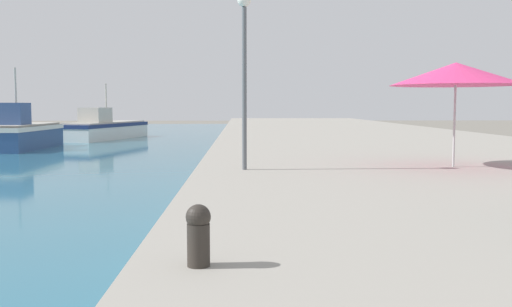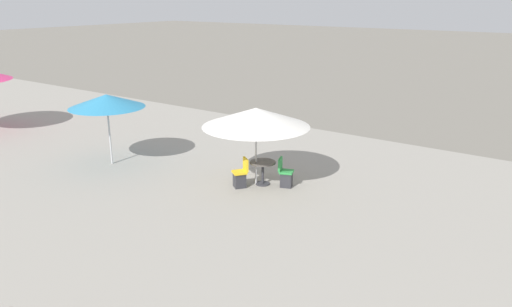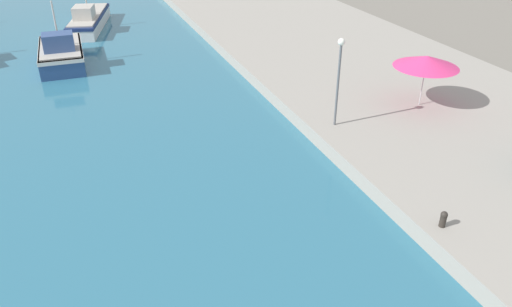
{
  "view_description": "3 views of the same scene",
  "coord_description": "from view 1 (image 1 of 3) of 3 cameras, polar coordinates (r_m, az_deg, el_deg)",
  "views": [
    {
      "loc": [
        1.22,
        5.51,
        2.47
      ],
      "look_at": [
        1.5,
        15.91,
        1.59
      ],
      "focal_mm": 40.0,
      "sensor_mm": 36.0,
      "label": 1
    },
    {
      "loc": [
        -2.92,
        -1.08,
        6.38
      ],
      "look_at": [
        8.93,
        7.35,
        1.79
      ],
      "focal_mm": 35.0,
      "sensor_mm": 36.0,
      "label": 2
    },
    {
      "loc": [
        -11.01,
        0.15,
        12.15
      ],
      "look_at": [
        -4.0,
        18.0,
        1.39
      ],
      "focal_mm": 35.0,
      "sensor_mm": 36.0,
      "label": 3
    }
  ],
  "objects": [
    {
      "name": "fishing_boat_far",
      "position": [
        42.84,
        -14.81,
        2.47
      ],
      "size": [
        4.64,
        9.52,
        4.03
      ],
      "rotation": [
        0.0,
        0.0,
        -0.26
      ],
      "color": "silver",
      "rests_on": "water_basin"
    },
    {
      "name": "quay_promenade",
      "position": [
        32.28,
        10.59,
        1.05
      ],
      "size": [
        16.0,
        90.0,
        0.79
      ],
      "color": "gray",
      "rests_on": "ground_plane"
    },
    {
      "name": "mooring_bollard",
      "position": [
        6.03,
        -5.78,
        -7.94
      ],
      "size": [
        0.26,
        0.26,
        0.65
      ],
      "color": "#2D2823",
      "rests_on": "quay_promenade"
    },
    {
      "name": "lamppost",
      "position": [
        14.94,
        -1.18,
        10.25
      ],
      "size": [
        0.36,
        0.36,
        4.56
      ],
      "color": "#565B60",
      "rests_on": "quay_promenade"
    },
    {
      "name": "cafe_umbrella_striped",
      "position": [
        16.49,
        19.36,
        7.51
      ],
      "size": [
        3.54,
        3.54,
        2.84
      ],
      "color": "#B7B7B7",
      "rests_on": "quay_promenade"
    },
    {
      "name": "fishing_boat_near",
      "position": [
        34.59,
        -22.86,
        1.89
      ],
      "size": [
        3.17,
        6.77,
        4.54
      ],
      "rotation": [
        0.0,
        0.0,
        -0.03
      ],
      "color": "navy",
      "rests_on": "water_basin"
    }
  ]
}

